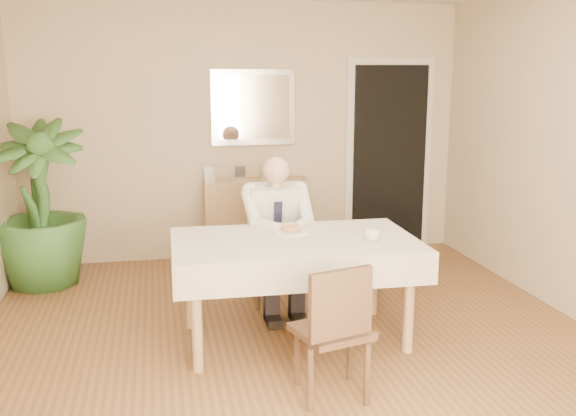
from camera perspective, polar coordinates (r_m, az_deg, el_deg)
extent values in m
plane|color=brown|center=(4.55, 0.92, -12.70)|extent=(5.00, 5.00, 0.00)
cube|color=#CAB08A|center=(6.62, -3.81, 6.75)|extent=(4.50, 0.02, 2.60)
cube|color=#CAB08A|center=(1.88, 18.11, -7.21)|extent=(4.50, 0.02, 2.60)
cube|color=white|center=(1.85, 18.10, -2.63)|extent=(1.34, 0.02, 1.44)
cube|color=white|center=(1.87, 17.80, -2.48)|extent=(1.18, 0.02, 1.28)
cube|color=white|center=(7.02, 8.91, 4.47)|extent=(0.96, 0.03, 2.10)
cube|color=black|center=(6.99, 9.00, 4.43)|extent=(0.80, 0.05, 1.95)
cube|color=silver|center=(6.59, -3.10, 8.92)|extent=(0.86, 0.03, 0.76)
cube|color=white|center=(6.57, -3.08, 8.91)|extent=(0.74, 0.02, 0.64)
cube|color=tan|center=(4.52, 0.59, -3.16)|extent=(1.62, 0.93, 0.04)
cube|color=beige|center=(4.51, 0.59, -2.84)|extent=(1.72, 1.03, 0.01)
cube|color=beige|center=(4.07, 2.10, -6.05)|extent=(1.70, 0.05, 0.22)
cube|color=beige|center=(5.01, -0.63, -2.59)|extent=(1.70, 0.05, 0.22)
cube|color=beige|center=(4.44, -10.22, -4.69)|extent=(0.03, 1.00, 0.22)
cube|color=beige|center=(4.79, 10.60, -3.49)|extent=(0.03, 1.00, 0.22)
cylinder|color=tan|center=(4.19, -8.12, -9.84)|extent=(0.07, 0.07, 0.70)
cylinder|color=tan|center=(4.50, 10.70, -8.38)|extent=(0.07, 0.07, 0.70)
cylinder|color=tan|center=(4.89, -8.69, -6.66)|extent=(0.07, 0.07, 0.70)
cylinder|color=tan|center=(5.15, 7.58, -5.63)|extent=(0.07, 0.07, 0.70)
cube|color=#3B2719|center=(5.36, -1.24, -4.24)|extent=(0.44, 0.44, 0.04)
cube|color=#3B2719|center=(5.47, -1.60, -1.34)|extent=(0.40, 0.09, 0.40)
cylinder|color=#3B2719|center=(5.23, -2.73, -7.08)|extent=(0.04, 0.04, 0.38)
cylinder|color=#3B2719|center=(5.29, 0.92, -6.84)|extent=(0.04, 0.04, 0.38)
cylinder|color=#3B2719|center=(5.55, -3.29, -5.96)|extent=(0.04, 0.04, 0.38)
cylinder|color=#3B2719|center=(5.61, 0.16, -5.75)|extent=(0.04, 0.04, 0.38)
cube|color=#3B2719|center=(3.86, 3.89, -10.87)|extent=(0.49, 0.49, 0.04)
cube|color=#3B2719|center=(3.61, 4.71, -8.49)|extent=(0.39, 0.15, 0.39)
cylinder|color=#3B2719|center=(3.76, 1.98, -15.05)|extent=(0.04, 0.04, 0.38)
cylinder|color=#3B2719|center=(3.85, 7.05, -14.48)|extent=(0.04, 0.04, 0.38)
cylinder|color=#3B2719|center=(4.06, 0.82, -12.93)|extent=(0.04, 0.04, 0.38)
cylinder|color=#3B2719|center=(4.14, 5.51, -12.47)|extent=(0.04, 0.04, 0.38)
cube|color=white|center=(5.23, -1.18, -0.72)|extent=(0.42, 0.31, 0.55)
cube|color=black|center=(5.12, -0.92, -1.35)|extent=(0.07, 0.08, 0.36)
cylinder|color=tan|center=(5.13, -1.10, 2.28)|extent=(0.09, 0.09, 0.08)
sphere|color=tan|center=(5.09, -1.06, 3.40)|extent=(0.21, 0.21, 0.21)
cube|color=black|center=(5.08, -1.87, -3.84)|extent=(0.13, 0.42, 0.13)
cube|color=black|center=(5.12, 0.34, -3.72)|extent=(0.13, 0.42, 0.13)
cube|color=black|center=(5.00, -1.49, -7.59)|extent=(0.11, 0.12, 0.45)
cube|color=black|center=(5.04, 0.77, -7.44)|extent=(0.11, 0.12, 0.45)
cube|color=black|center=(5.01, -1.35, -9.86)|extent=(0.11, 0.26, 0.07)
cube|color=black|center=(5.05, 0.92, -9.69)|extent=(0.11, 0.26, 0.07)
cylinder|color=white|center=(4.67, 0.29, -2.13)|extent=(0.26, 0.26, 0.02)
ellipsoid|color=#996C3E|center=(4.67, 0.29, -1.87)|extent=(0.14, 0.14, 0.06)
cylinder|color=silver|center=(4.62, 0.93, -2.08)|extent=(0.01, 0.13, 0.01)
cylinder|color=silver|center=(4.60, -0.05, -2.13)|extent=(0.01, 0.13, 0.01)
imported|color=white|center=(4.49, 7.51, -2.36)|extent=(0.12, 0.12, 0.09)
cube|color=tan|center=(6.60, -2.79, -1.02)|extent=(1.07, 0.44, 0.83)
cube|color=silver|center=(6.47, -7.01, 3.04)|extent=(0.10, 0.02, 0.14)
cube|color=silver|center=(6.49, -4.27, 3.12)|extent=(0.10, 0.02, 0.14)
cube|color=silver|center=(6.53, -1.95, 3.21)|extent=(0.10, 0.02, 0.14)
imported|color=#2D5722|center=(6.14, -21.26, 0.32)|extent=(0.91, 0.91, 1.49)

